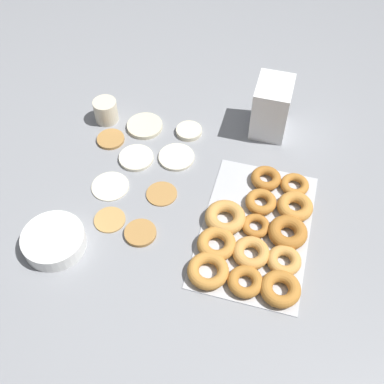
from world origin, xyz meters
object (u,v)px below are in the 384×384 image
object	(u,v)px
pancake_1	(110,186)
pancake_5	(110,219)
pancake_6	(140,233)
pancake_3	(145,126)
paper_cup	(106,111)
pancake_2	(189,131)
pancake_4	(162,193)
pancake_8	(176,157)
pancake_7	(111,139)
container_stack	(272,107)
batter_bowl	(54,241)
pancake_0	(136,158)
donut_tray	(257,234)

from	to	relation	value
pancake_1	pancake_5	world-z (taller)	same
pancake_6	pancake_5	bearing A→B (deg)	78.13
pancake_3	paper_cup	xyz separation A→B (m)	(0.00, 0.14, 0.03)
pancake_2	paper_cup	world-z (taller)	paper_cup
pancake_4	pancake_8	size ratio (longest dim) A/B	0.82
pancake_7	container_stack	size ratio (longest dim) A/B	0.49
pancake_6	paper_cup	world-z (taller)	paper_cup
pancake_8	batter_bowl	world-z (taller)	batter_bowl
pancake_7	paper_cup	size ratio (longest dim) A/B	1.14
pancake_3	pancake_8	bearing A→B (deg)	-126.59
pancake_3	pancake_0	bearing A→B (deg)	-172.04
pancake_0	pancake_6	world-z (taller)	same
pancake_0	pancake_4	xyz separation A→B (m)	(-0.11, -0.12, -0.00)
pancake_7	paper_cup	bearing A→B (deg)	27.98
pancake_3	donut_tray	xyz separation A→B (m)	(-0.33, -0.44, 0.01)
container_stack	pancake_5	bearing A→B (deg)	142.89
pancake_2	pancake_7	bearing A→B (deg)	113.12
donut_tray	container_stack	world-z (taller)	container_stack
donut_tray	pancake_7	bearing A→B (deg)	64.93
pancake_4	paper_cup	distance (m)	0.38
paper_cup	pancake_0	bearing A→B (deg)	-133.12
batter_bowl	container_stack	size ratio (longest dim) A/B	0.95
pancake_4	donut_tray	world-z (taller)	donut_tray
pancake_1	pancake_5	bearing A→B (deg)	-159.34
pancake_6	paper_cup	size ratio (longest dim) A/B	1.15
pancake_2	pancake_7	size ratio (longest dim) A/B	0.95
container_stack	pancake_0	bearing A→B (deg)	123.52
pancake_2	pancake_5	xyz separation A→B (m)	(-0.40, 0.12, -0.00)
pancake_5	pancake_6	xyz separation A→B (m)	(-0.02, -0.10, 0.00)
pancake_3	pancake_1	bearing A→B (deg)	176.09
donut_tray	batter_bowl	size ratio (longest dim) A/B	2.69
pancake_5	pancake_4	bearing A→B (deg)	-41.71
pancake_7	batter_bowl	bearing A→B (deg)	179.99
pancake_0	pancake_8	size ratio (longest dim) A/B	0.96
pancake_3	pancake_4	distance (m)	0.29
pancake_6	donut_tray	distance (m)	0.32
pancake_1	donut_tray	bearing A→B (deg)	-97.92
donut_tray	pancake_2	bearing A→B (deg)	39.88
pancake_7	pancake_0	bearing A→B (deg)	-117.41
pancake_0	pancake_3	size ratio (longest dim) A/B	0.92
pancake_8	paper_cup	bearing A→B (deg)	68.58
pancake_4	pancake_6	distance (m)	0.15
paper_cup	donut_tray	bearing A→B (deg)	-120.33
pancake_5	container_stack	size ratio (longest dim) A/B	0.50
pancake_1	batter_bowl	xyz separation A→B (m)	(-0.23, 0.07, 0.02)
pancake_7	batter_bowl	size ratio (longest dim) A/B	0.52
pancake_2	pancake_8	world-z (taller)	pancake_2
pancake_1	pancake_6	bearing A→B (deg)	-133.47
pancake_4	pancake_8	bearing A→B (deg)	-0.54
batter_bowl	paper_cup	xyz separation A→B (m)	(0.50, 0.05, 0.02)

